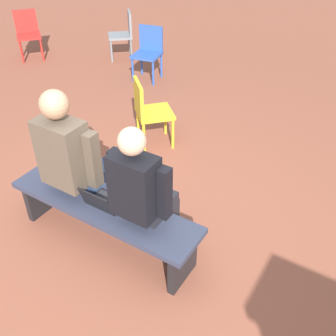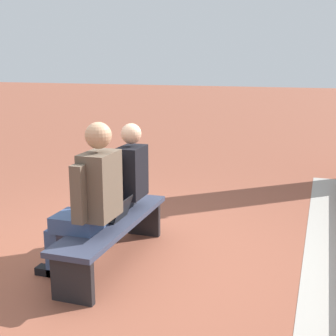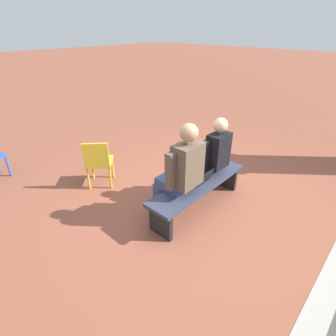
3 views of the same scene
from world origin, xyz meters
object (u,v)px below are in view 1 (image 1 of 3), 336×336
object	(u,v)px
plastic_chair_by_pillar	(149,50)
plastic_chair_near_bench_left	(148,109)
bench	(104,212)
plastic_chair_far_right	(124,32)
plastic_chair_foreground	(28,31)
person_adult	(75,159)
laptop	(104,201)
person_student	(143,191)

from	to	relation	value
plastic_chair_by_pillar	plastic_chair_near_bench_left	xyz separation A→B (m)	(-1.17, 1.72, 0.00)
bench	plastic_chair_by_pillar	size ratio (longest dim) A/B	2.14
plastic_chair_by_pillar	plastic_chair_far_right	xyz separation A→B (m)	(0.91, -0.54, 0.00)
plastic_chair_far_right	bench	bearing A→B (deg)	125.02
plastic_chair_foreground	plastic_chair_near_bench_left	xyz separation A→B (m)	(-3.61, 1.36, 0.00)
person_adult	plastic_chair_foreground	size ratio (longest dim) A/B	1.71
person_adult	laptop	size ratio (longest dim) A/B	4.49
plastic_chair_foreground	plastic_chair_far_right	size ratio (longest dim) A/B	1.00
plastic_chair_by_pillar	plastic_chair_near_bench_left	distance (m)	2.08
plastic_chair_by_pillar	plastic_chair_foreground	size ratio (longest dim) A/B	1.00
person_student	plastic_chair_by_pillar	bearing A→B (deg)	-56.17
laptop	person_student	bearing A→B (deg)	-167.75
bench	plastic_chair_near_bench_left	distance (m)	1.72
person_adult	plastic_chair_by_pillar	bearing A→B (deg)	-65.75
person_adult	bench	bearing A→B (deg)	167.58
plastic_chair_by_pillar	plastic_chair_near_bench_left	world-z (taller)	same
person_adult	plastic_chair_by_pillar	world-z (taller)	person_adult
person_adult	plastic_chair_far_right	distance (m)	4.48
laptop	plastic_chair_foreground	size ratio (longest dim) A/B	0.38
laptop	plastic_chair_far_right	world-z (taller)	plastic_chair_far_right
person_adult	laptop	world-z (taller)	person_adult
person_student	plastic_chair_foreground	distance (m)	5.45
laptop	plastic_chair_foreground	world-z (taller)	plastic_chair_foreground
plastic_chair_foreground	plastic_chair_far_right	bearing A→B (deg)	-149.26
bench	plastic_chair_far_right	xyz separation A→B (m)	(2.71, -3.86, 0.13)
plastic_chair_near_bench_left	laptop	bearing A→B (deg)	111.85
plastic_chair_foreground	bench	bearing A→B (deg)	145.01
plastic_chair_foreground	person_student	bearing A→B (deg)	147.92
bench	plastic_chair_foreground	bearing A→B (deg)	-34.99
laptop	plastic_chair_by_pillar	size ratio (longest dim) A/B	0.38
person_student	plastic_chair_far_right	bearing A→B (deg)	-50.82
person_adult	plastic_chair_far_right	bearing A→B (deg)	-57.92
plastic_chair_far_right	person_adult	bearing A→B (deg)	122.08
person_adult	plastic_chair_by_pillar	xyz separation A→B (m)	(1.46, -3.25, -0.27)
bench	plastic_chair_near_bench_left	bearing A→B (deg)	-68.75
plastic_chair_near_bench_left	plastic_chair_by_pillar	bearing A→B (deg)	-55.74
plastic_chair_foreground	plastic_chair_near_bench_left	size ratio (longest dim) A/B	1.00
bench	plastic_chair_far_right	bearing A→B (deg)	-54.98
person_student	person_adult	world-z (taller)	person_adult
person_student	laptop	xyz separation A→B (m)	(0.36, 0.08, -0.21)
person_adult	laptop	xyz separation A→B (m)	(-0.36, 0.08, -0.26)
bench	laptop	world-z (taller)	laptop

